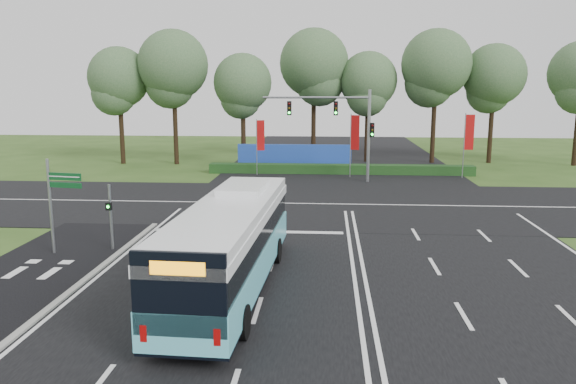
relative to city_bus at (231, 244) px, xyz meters
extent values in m
plane|color=#2E4B19|center=(4.45, 3.22, -1.74)|extent=(120.00, 120.00, 0.00)
cube|color=black|center=(4.45, 3.22, -1.72)|extent=(20.00, 120.00, 0.04)
cube|color=black|center=(4.45, 15.22, -1.71)|extent=(120.00, 14.00, 0.05)
cube|color=black|center=(-8.05, 0.22, -1.71)|extent=(5.00, 18.00, 0.06)
cube|color=gray|center=(-5.65, 0.22, -1.68)|extent=(0.25, 18.00, 0.12)
cube|color=#60CEE0|center=(0.00, 0.01, -0.67)|extent=(3.04, 12.12, 1.10)
cube|color=black|center=(0.00, 0.01, -1.17)|extent=(3.02, 12.06, 0.30)
cube|color=black|center=(0.00, 0.01, 0.34)|extent=(2.94, 11.94, 0.95)
cube|color=white|center=(0.00, 0.01, 0.94)|extent=(3.04, 12.12, 0.35)
cube|color=white|center=(0.00, 0.01, 1.29)|extent=(2.97, 11.64, 0.35)
cube|color=white|center=(0.11, 2.52, 1.59)|extent=(1.74, 3.08, 0.25)
cube|color=black|center=(-0.27, -5.93, 0.39)|extent=(2.43, 0.23, 2.20)
cube|color=orange|center=(-0.27, -5.97, 1.09)|extent=(1.40, 0.12, 0.35)
cylinder|color=black|center=(-1.02, 3.47, -1.22)|extent=(0.33, 1.05, 1.04)
cylinder|color=black|center=(1.33, 3.36, -1.22)|extent=(0.33, 1.05, 1.04)
cylinder|color=black|center=(-1.34, -3.74, -1.22)|extent=(0.33, 1.05, 1.04)
cylinder|color=black|center=(1.00, -3.84, -1.22)|extent=(0.33, 1.05, 1.04)
cylinder|color=gray|center=(-6.15, 4.64, -0.24)|extent=(0.12, 0.12, 3.00)
cube|color=black|center=(-6.15, 4.46, 0.32)|extent=(0.26, 0.18, 0.34)
sphere|color=#19F233|center=(-6.15, 4.36, 0.32)|extent=(0.12, 0.12, 0.12)
cylinder|color=gray|center=(-8.51, 3.94, 0.36)|extent=(0.13, 0.13, 4.19)
cube|color=#0B421C|center=(-7.74, 3.81, 1.72)|extent=(1.56, 0.32, 0.31)
cube|color=#0B421C|center=(-7.74, 3.81, 1.35)|extent=(1.56, 0.32, 0.23)
cube|color=white|center=(-7.74, 3.77, 1.72)|extent=(1.45, 0.26, 0.04)
cylinder|color=gray|center=(-2.42, 26.58, 0.57)|extent=(0.07, 0.07, 4.61)
cube|color=#AB0E0E|center=(-2.09, 26.67, 1.54)|extent=(0.60, 0.21, 2.46)
cylinder|color=gray|center=(5.18, 25.88, 0.81)|extent=(0.08, 0.08, 5.11)
cube|color=#AB0E0E|center=(5.53, 25.73, 1.89)|extent=(0.64, 0.30, 2.72)
cylinder|color=gray|center=(14.09, 26.04, 0.85)|extent=(0.08, 0.08, 5.17)
cube|color=#AB0E0E|center=(14.47, 26.04, 1.94)|extent=(0.69, 0.04, 2.76)
cylinder|color=gray|center=(6.45, 23.72, 1.76)|extent=(0.24, 0.24, 7.00)
cylinder|color=gray|center=(2.45, 23.72, 4.66)|extent=(8.00, 0.16, 0.16)
cube|color=black|center=(3.95, 23.72, 3.86)|extent=(0.32, 0.28, 1.05)
cube|color=black|center=(0.45, 23.72, 3.86)|extent=(0.32, 0.28, 1.05)
cube|color=black|center=(6.70, 23.72, 2.26)|extent=(0.32, 0.28, 1.05)
cube|color=#163814|center=(4.45, 27.72, -1.34)|extent=(22.00, 1.20, 0.80)
cube|color=#2046AF|center=(0.45, 30.22, -0.64)|extent=(10.00, 0.30, 2.20)
cylinder|color=black|center=(-16.01, 32.82, 2.08)|extent=(0.44, 0.44, 7.64)
sphere|color=#355834|center=(-16.01, 32.82, 6.31)|extent=(5.63, 5.63, 5.63)
cylinder|color=black|center=(-10.85, 32.82, 2.62)|extent=(0.44, 0.44, 8.71)
sphere|color=#355834|center=(-10.85, 32.82, 7.43)|extent=(6.42, 6.42, 6.42)
cylinder|color=black|center=(-4.42, 32.64, 1.86)|extent=(0.44, 0.44, 7.19)
sphere|color=#355834|center=(-4.42, 32.64, 5.83)|extent=(5.30, 5.30, 5.30)
cylinder|color=black|center=(1.97, 36.12, 2.74)|extent=(0.44, 0.44, 8.95)
sphere|color=#355834|center=(1.97, 36.12, 7.68)|extent=(6.60, 6.60, 6.60)
cylinder|color=black|center=(7.14, 35.58, 1.96)|extent=(0.44, 0.44, 7.39)
sphere|color=#355834|center=(7.14, 35.58, 6.05)|extent=(5.45, 5.45, 5.45)
cylinder|color=black|center=(13.35, 35.30, 2.66)|extent=(0.44, 0.44, 8.80)
sphere|color=#355834|center=(13.35, 35.30, 7.53)|extent=(6.49, 6.49, 6.49)
cylinder|color=black|center=(18.82, 35.80, 2.19)|extent=(0.44, 0.44, 7.86)
sphere|color=#355834|center=(18.82, 35.80, 6.54)|extent=(5.79, 5.79, 5.79)
camera|label=1|loc=(3.36, -18.89, 5.46)|focal=35.00mm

